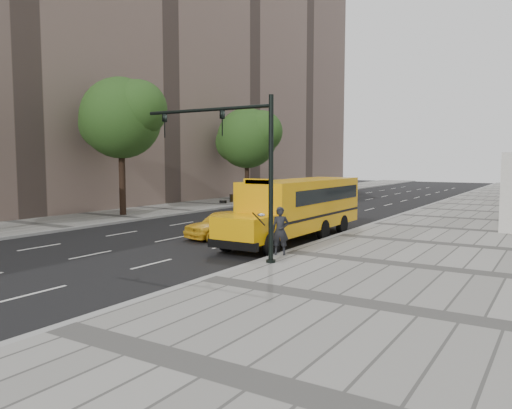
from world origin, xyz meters
The scene contains 13 objects.
ground centered at (0.00, 0.00, 0.00)m, with size 140.00×140.00×0.00m, color black.
sidewalk_museum centered at (12.00, 0.00, 0.07)m, with size 12.00×140.00×0.15m, color gray.
sidewalk_far centered at (-11.00, 0.00, 0.07)m, with size 6.00×140.00×0.15m, color gray.
curb_museum centered at (6.00, 0.00, 0.07)m, with size 0.30×140.00×0.15m, color gray.
curb_far centered at (-8.00, 0.00, 0.07)m, with size 0.30×140.00×0.15m, color gray.
building_far centered at (-19.00, 10.00, 16.00)m, with size 10.00×80.00×32.00m, color #776056.
tree_b centered at (-10.39, 0.71, 6.94)m, with size 6.30×5.60×9.69m.
tree_c centered at (-10.39, 16.79, 6.14)m, with size 6.53×5.81×9.00m.
school_bus centered at (4.50, -1.33, 1.76)m, with size 2.96×11.56×3.19m.
taxi_near centered at (1.04, -3.25, 0.72)m, with size 1.71×4.24×1.44m, color yellow.
taxi_far centered at (-3.35, 8.98, 0.70)m, with size 1.47×4.23×1.39m, color yellow.
pedestrian centered at (6.15, -6.38, 1.13)m, with size 0.72×0.47×1.96m, color black.
traffic_signal centered at (5.19, -7.92, 4.09)m, with size 6.18×0.36×6.40m.
Camera 1 is at (15.95, -23.95, 4.02)m, focal length 35.00 mm.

